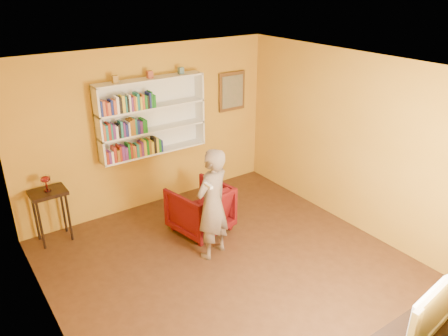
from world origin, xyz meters
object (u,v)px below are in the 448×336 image
at_px(armchair, 200,208).
at_px(television, 425,306).
at_px(bookshelf, 151,116).
at_px(console_table, 49,200).
at_px(person, 212,204).
at_px(ruby_lustre, 46,181).

relative_size(armchair, television, 0.79).
bearing_deg(television, armchair, 88.00).
bearing_deg(bookshelf, console_table, -174.85).
distance_m(armchair, person, 0.81).
relative_size(console_table, person, 0.51).
height_order(console_table, armchair, console_table).
xyz_separation_m(bookshelf, ruby_lustre, (-1.77, -0.16, -0.60)).
bearing_deg(console_table, person, -43.66).
bearing_deg(bookshelf, television, -84.00).
xyz_separation_m(ruby_lustre, person, (1.75, -1.67, -0.18)).
bearing_deg(armchair, person, 61.27).
relative_size(bookshelf, ruby_lustre, 7.81).
height_order(console_table, person, person).
distance_m(console_table, person, 2.42).
bearing_deg(bookshelf, armchair, -81.22).
xyz_separation_m(console_table, television, (2.26, -4.50, 0.16)).
relative_size(console_table, armchair, 1.00).
bearing_deg(ruby_lustre, television, -63.31).
height_order(person, television, person).
bearing_deg(person, television, 81.40).
height_order(ruby_lustre, person, person).
bearing_deg(console_table, television, -63.31).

